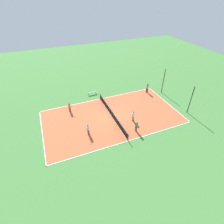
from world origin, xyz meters
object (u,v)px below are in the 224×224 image
bench (92,92)px  fence_post_back_left (163,81)px  tennis_net (112,114)px  tennis_ball_right_alley (106,100)px  tennis_ball_near_net (65,149)px  player_far_green (136,125)px  player_near_white (133,115)px  fence_post_back_right (191,100)px  player_far_white (88,129)px  tennis_ball_midcourt (158,106)px  player_center_orange (69,106)px  player_baseline_gray (147,87)px

bench → fence_post_back_left: (4.14, 12.04, 1.86)m
tennis_net → tennis_ball_right_alley: bearing=171.3°
tennis_ball_right_alley → tennis_ball_near_net: 11.94m
player_far_green → tennis_ball_near_net: size_ratio=25.01×
player_near_white → fence_post_back_right: size_ratio=0.36×
player_far_white → tennis_ball_near_net: size_ratio=23.12×
tennis_net → player_far_white: 4.90m
tennis_ball_midcourt → fence_post_back_left: (-3.62, 3.22, 2.19)m
tennis_ball_near_net → tennis_net: bearing=116.4°
player_far_white → fence_post_back_left: size_ratio=0.35×
tennis_net → tennis_ball_right_alley: tennis_net is taller
player_far_white → player_near_white: bearing=120.0°
bench → tennis_net: bearing=-83.9°
player_far_green → player_center_orange: bearing=-126.0°
player_far_green → fence_post_back_right: bearing=105.7°
tennis_ball_midcourt → fence_post_back_left: 5.32m
player_near_white → tennis_ball_midcourt: (-1.77, 5.54, -0.89)m
tennis_ball_near_net → fence_post_back_right: 19.03m
player_baseline_gray → player_near_white: size_ratio=1.10×
tennis_ball_right_alley → tennis_net: bearing=-8.7°
tennis_ball_midcourt → tennis_ball_near_net: bearing=-77.2°
tennis_net → player_near_white: (2.00, 2.48, 0.38)m
fence_post_back_right → fence_post_back_left: bearing=180.0°
player_baseline_gray → fence_post_back_right: fence_post_back_right is taller
player_near_white → player_far_white: bearing=117.3°
player_baseline_gray → tennis_ball_right_alley: (-0.31, -8.02, -0.99)m
tennis_net → tennis_ball_midcourt: size_ratio=159.29×
tennis_net → player_baseline_gray: bearing=116.7°
tennis_net → tennis_ball_near_net: size_ratio=159.29×
bench → fence_post_back_right: fence_post_back_right is taller
player_center_orange → fence_post_back_left: 16.86m
tennis_net → tennis_ball_right_alley: 4.79m
tennis_net → player_center_orange: (-3.83, -5.56, 0.35)m
bench → player_far_white: bearing=-109.7°
player_far_white → player_baseline_gray: bearing=144.6°
tennis_net → player_far_white: (2.30, -4.31, 0.36)m
tennis_net → tennis_ball_right_alley: (-4.71, 0.72, -0.51)m
player_baseline_gray → fence_post_back_left: (1.00, 2.50, 1.21)m
player_far_green → tennis_ball_midcourt: bearing=133.5°
player_far_green → player_near_white: size_ratio=1.05×
player_far_green → tennis_ball_right_alley: bearing=-161.7°
tennis_ball_midcourt → tennis_ball_right_alley: 8.81m
player_near_white → tennis_ball_right_alley: bearing=39.4°
tennis_ball_midcourt → tennis_ball_near_net: size_ratio=1.00×
tennis_ball_right_alley → tennis_ball_midcourt: bearing=55.9°
tennis_ball_midcourt → tennis_ball_near_net: 16.08m
fence_post_back_left → player_center_orange: bearing=-91.5°
tennis_net → player_baseline_gray: 9.80m
tennis_ball_near_net → player_near_white: bearing=100.1°
player_far_green → player_center_orange: 10.86m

